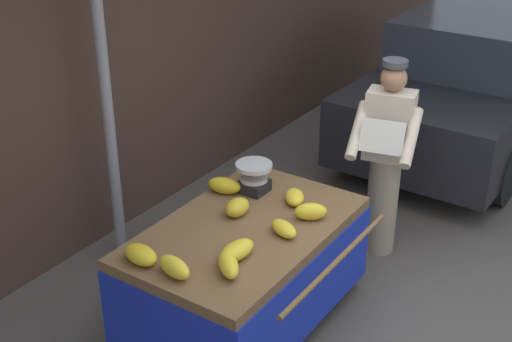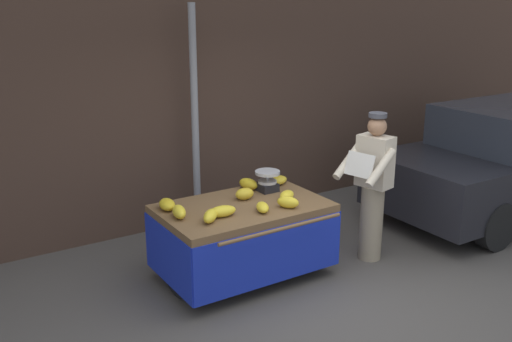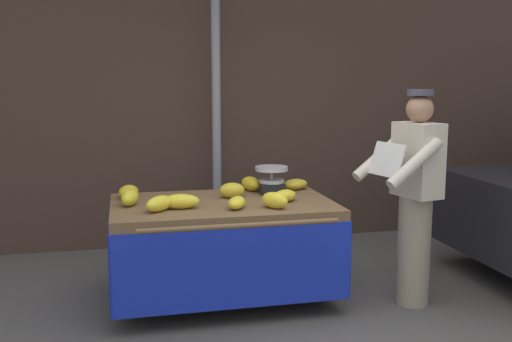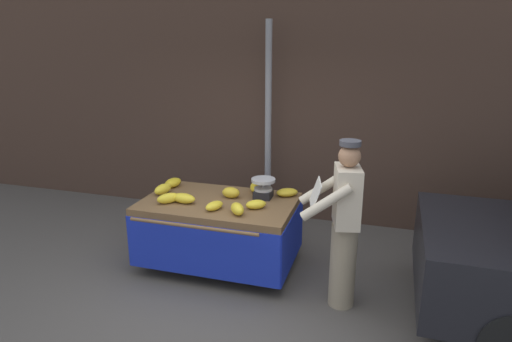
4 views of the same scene
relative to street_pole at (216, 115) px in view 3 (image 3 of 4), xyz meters
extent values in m
cube|color=#473328|center=(0.15, 0.42, 0.47)|extent=(16.00, 0.24, 3.80)
cylinder|color=gray|center=(0.00, 0.00, 0.00)|extent=(0.09, 0.09, 2.86)
cube|color=brown|center=(-0.19, -1.45, -0.65)|extent=(1.74, 1.09, 0.08)
cylinder|color=black|center=(-0.98, -1.45, -1.05)|extent=(0.05, 0.76, 0.76)
cylinder|color=#B7B7BC|center=(-1.01, -1.45, -1.05)|extent=(0.01, 0.14, 0.14)
cylinder|color=black|center=(0.60, -1.45, -1.05)|extent=(0.05, 0.76, 0.76)
cylinder|color=#B7B7BC|center=(0.63, -1.45, -1.05)|extent=(0.01, 0.14, 0.14)
cylinder|color=#4C4742|center=(-0.19, -0.99, -1.06)|extent=(0.05, 0.05, 0.74)
cube|color=#192DB2|center=(-0.19, -1.99, -0.99)|extent=(1.74, 0.02, 0.60)
cube|color=#192DB2|center=(-0.19, -0.91, -0.99)|extent=(1.74, 0.02, 0.60)
cube|color=#192DB2|center=(-1.06, -1.45, -0.99)|extent=(0.02, 1.09, 0.60)
cube|color=#192DB2|center=(0.68, -1.45, -0.99)|extent=(0.02, 1.09, 0.60)
cylinder|color=brown|center=(-0.19, -2.17, -0.63)|extent=(1.40, 0.04, 0.04)
cube|color=black|center=(0.28, -1.21, -0.56)|extent=(0.20, 0.20, 0.09)
cylinder|color=#B7B7BC|center=(0.28, -1.21, -0.46)|extent=(0.02, 0.02, 0.11)
cylinder|color=#B7B7BC|center=(0.28, -1.21, -0.39)|extent=(0.28, 0.28, 0.04)
cylinder|color=#B7B7BC|center=(0.28, -1.21, -0.50)|extent=(0.21, 0.21, 0.03)
ellipsoid|color=yellow|center=(-0.54, -1.63, -0.55)|extent=(0.30, 0.17, 0.11)
ellipsoid|color=yellow|center=(0.15, -1.78, -0.54)|extent=(0.24, 0.26, 0.12)
ellipsoid|color=yellow|center=(-0.91, -1.42, -0.55)|extent=(0.18, 0.29, 0.12)
ellipsoid|color=gold|center=(-0.09, -1.31, -0.54)|extent=(0.21, 0.15, 0.13)
ellipsoid|color=gold|center=(-0.92, -1.15, -0.55)|extent=(0.20, 0.29, 0.11)
ellipsoid|color=gold|center=(0.13, -1.04, -0.54)|extent=(0.20, 0.29, 0.12)
ellipsoid|color=gold|center=(0.53, -1.07, -0.56)|extent=(0.31, 0.27, 0.09)
ellipsoid|color=yellow|center=(-0.13, -1.73, -0.56)|extent=(0.20, 0.26, 0.09)
ellipsoid|color=yellow|center=(-0.70, -1.68, -0.55)|extent=(0.27, 0.28, 0.12)
ellipsoid|color=yellow|center=(0.29, -1.56, -0.56)|extent=(0.27, 0.24, 0.10)
cylinder|color=gray|center=(1.29, -1.85, -0.99)|extent=(0.26, 0.26, 0.88)
cube|color=beige|center=(1.29, -1.85, -0.26)|extent=(0.31, 0.42, 0.58)
sphere|color=#9E7051|center=(1.29, -1.85, 0.13)|extent=(0.21, 0.21, 0.21)
cylinder|color=#3F3F47|center=(1.29, -1.85, 0.26)|extent=(0.20, 0.20, 0.05)
cylinder|color=beige|center=(1.12, -2.10, -0.25)|extent=(0.49, 0.19, 0.37)
cylinder|color=beige|center=(1.03, -1.69, -0.25)|extent=(0.49, 0.19, 0.37)
cube|color=silver|center=(0.99, -1.91, -0.24)|extent=(0.16, 0.35, 0.25)
cylinder|color=black|center=(2.74, -0.91, -1.13)|extent=(0.60, 0.19, 0.60)
camera|label=1|loc=(-3.54, -3.79, 1.85)|focal=47.93mm
camera|label=2|loc=(-3.13, -6.28, 1.46)|focal=40.20mm
camera|label=3|loc=(-0.95, -5.91, 0.34)|focal=40.60mm
camera|label=4|loc=(1.60, -5.91, 1.18)|focal=31.15mm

